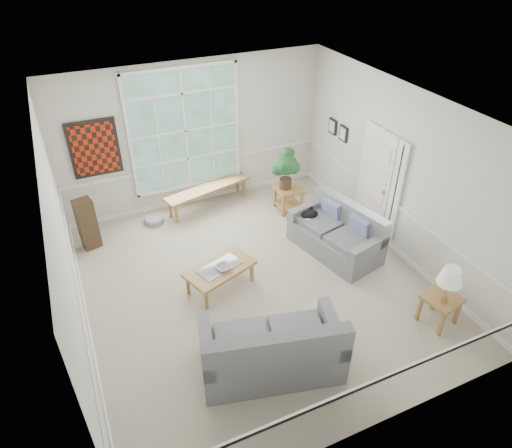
{
  "coord_description": "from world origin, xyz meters",
  "views": [
    {
      "loc": [
        -2.39,
        -5.35,
        5.22
      ],
      "look_at": [
        0.1,
        0.2,
        1.05
      ],
      "focal_mm": 32.0,
      "sensor_mm": 36.0,
      "label": 1
    }
  ],
  "objects": [
    {
      "name": "pet_bed",
      "position": [
        -1.14,
        2.51,
        0.06
      ],
      "size": [
        0.5,
        0.5,
        0.12
      ],
      "primitive_type": "cylinder",
      "rotation": [
        0.0,
        0.0,
        0.27
      ],
      "color": "gray",
      "rests_on": "floor"
    },
    {
      "name": "door_sidelight",
      "position": [
        2.71,
        -0.03,
        1.15
      ],
      "size": [
        0.08,
        0.26,
        1.9
      ],
      "primitive_type": "cube",
      "color": "white",
      "rests_on": "wall_right"
    },
    {
      "name": "window_back",
      "position": [
        -0.2,
        2.96,
        1.65
      ],
      "size": [
        2.3,
        0.08,
        2.4
      ],
      "primitive_type": "cube",
      "color": "white",
      "rests_on": "wall_back"
    },
    {
      "name": "window_bench",
      "position": [
        0.09,
        2.65,
        0.22
      ],
      "size": [
        1.96,
        0.83,
        0.45
      ],
      "primitive_type": "cube",
      "rotation": [
        0.0,
        0.0,
        0.25
      ],
      "color": "olive",
      "rests_on": "floor"
    },
    {
      "name": "loveseat_front",
      "position": [
        -0.52,
        -1.68,
        0.51
      ],
      "size": [
        2.06,
        1.39,
        1.02
      ],
      "primitive_type": "cube",
      "rotation": [
        0.0,
        0.0,
        -0.24
      ],
      "color": "slate",
      "rests_on": "floor"
    },
    {
      "name": "side_table",
      "position": [
        2.17,
        -1.96,
        0.25
      ],
      "size": [
        0.59,
        0.59,
        0.5
      ],
      "primitive_type": "cube",
      "rotation": [
        0.0,
        0.0,
        0.22
      ],
      "color": "olive",
      "rests_on": "floor"
    },
    {
      "name": "wall_back",
      "position": [
        0.0,
        3.0,
        1.5
      ],
      "size": [
        5.5,
        0.02,
        3.0
      ],
      "primitive_type": "cube",
      "color": "silver",
      "rests_on": "ground"
    },
    {
      "name": "table_lamp",
      "position": [
        2.11,
        -2.03,
        0.81
      ],
      "size": [
        0.44,
        0.44,
        0.62
      ],
      "primitive_type": null,
      "rotation": [
        0.0,
        0.0,
        0.25
      ],
      "color": "white",
      "rests_on": "side_table"
    },
    {
      "name": "wall_frame_near",
      "position": [
        2.71,
        1.75,
        1.55
      ],
      "size": [
        0.04,
        0.26,
        0.32
      ],
      "primitive_type": "cube",
      "color": "black",
      "rests_on": "wall_right"
    },
    {
      "name": "ceiling",
      "position": [
        0.0,
        0.0,
        3.0
      ],
      "size": [
        5.5,
        6.0,
        0.02
      ],
      "primitive_type": "cube",
      "color": "white",
      "rests_on": "ground"
    },
    {
      "name": "wall_right",
      "position": [
        2.75,
        0.0,
        1.5
      ],
      "size": [
        0.02,
        6.0,
        3.0
      ],
      "primitive_type": "cube",
      "color": "silver",
      "rests_on": "ground"
    },
    {
      "name": "end_table",
      "position": [
        1.58,
        1.84,
        0.26
      ],
      "size": [
        0.55,
        0.55,
        0.53
      ],
      "primitive_type": "cube",
      "rotation": [
        0.0,
        0.0,
        -0.05
      ],
      "color": "olive",
      "rests_on": "floor"
    },
    {
      "name": "wall_frame_far",
      "position": [
        2.71,
        2.15,
        1.55
      ],
      "size": [
        0.04,
        0.26,
        0.32
      ],
      "primitive_type": "cube",
      "color": "black",
      "rests_on": "wall_right"
    },
    {
      "name": "wall_art",
      "position": [
        -1.95,
        2.95,
        1.6
      ],
      "size": [
        0.9,
        0.06,
        1.1
      ],
      "primitive_type": "cube",
      "color": "maroon",
      "rests_on": "wall_back"
    },
    {
      "name": "pewter_bowl",
      "position": [
        -0.54,
        0.08,
        0.46
      ],
      "size": [
        0.36,
        0.36,
        0.07
      ],
      "primitive_type": "imported",
      "rotation": [
        0.0,
        0.0,
        0.25
      ],
      "color": "#A3A3A8",
      "rests_on": "coffee_table"
    },
    {
      "name": "wall_left",
      "position": [
        -2.75,
        0.0,
        1.5
      ],
      "size": [
        0.02,
        6.0,
        3.0
      ],
      "primitive_type": "cube",
      "color": "silver",
      "rests_on": "ground"
    },
    {
      "name": "entry_door",
      "position": [
        2.71,
        0.6,
        1.05
      ],
      "size": [
        0.08,
        0.9,
        2.1
      ],
      "primitive_type": "cube",
      "color": "white",
      "rests_on": "floor"
    },
    {
      "name": "loveseat_right",
      "position": [
        1.69,
        0.2,
        0.46
      ],
      "size": [
        1.23,
        1.84,
        0.91
      ],
      "primitive_type": "cube",
      "rotation": [
        0.0,
        0.0,
        0.23
      ],
      "color": "slate",
      "rests_on": "floor"
    },
    {
      "name": "floor",
      "position": [
        0.0,
        0.0,
        -0.01
      ],
      "size": [
        5.5,
        6.0,
        0.01
      ],
      "primitive_type": "cube",
      "color": "#A59C89",
      "rests_on": "ground"
    },
    {
      "name": "coffee_table",
      "position": [
        -0.58,
        0.14,
        0.21
      ],
      "size": [
        1.28,
        0.97,
        0.42
      ],
      "primitive_type": "cube",
      "rotation": [
        0.0,
        0.0,
        0.35
      ],
      "color": "olive",
      "rests_on": "floor"
    },
    {
      "name": "floor_speaker",
      "position": [
        -2.4,
        2.2,
        0.5
      ],
      "size": [
        0.36,
        0.31,
        1.01
      ],
      "primitive_type": "cube",
      "rotation": [
        0.0,
        0.0,
        0.24
      ],
      "color": "#39291A",
      "rests_on": "floor"
    },
    {
      "name": "houseplant",
      "position": [
        1.5,
        1.85,
        0.96
      ],
      "size": [
        0.65,
        0.65,
        0.86
      ],
      "primitive_type": null,
      "rotation": [
        0.0,
        0.0,
        0.36
      ],
      "color": "#1D4C25",
      "rests_on": "end_table"
    },
    {
      "name": "wall_front",
      "position": [
        0.0,
        -3.0,
        1.5
      ],
      "size": [
        5.5,
        0.02,
        3.0
      ],
      "primitive_type": "cube",
      "color": "silver",
      "rests_on": "ground"
    },
    {
      "name": "cat",
      "position": [
        1.45,
        0.76,
        0.55
      ],
      "size": [
        0.36,
        0.27,
        0.16
      ],
      "primitive_type": "ellipsoid",
      "rotation": [
        0.0,
        0.0,
        -0.09
      ],
      "color": "black",
      "rests_on": "loveseat_right"
    }
  ]
}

